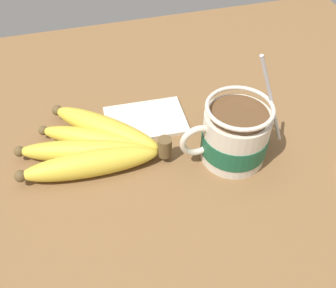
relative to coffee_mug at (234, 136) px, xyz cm
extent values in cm
cube|color=brown|center=(4.53, 3.15, -5.77)|extent=(97.00, 97.00, 3.28)
cylinder|color=beige|center=(-0.11, 0.00, -0.17)|extent=(9.22, 9.22, 7.91)
cylinder|color=#195638|center=(-0.11, 0.00, -0.91)|extent=(9.42, 9.42, 3.22)
torus|color=beige|center=(5.38, 0.00, 0.47)|extent=(5.31, 0.90, 5.31)
cylinder|color=brown|center=(-0.11, 0.00, 3.88)|extent=(8.02, 8.02, 0.40)
torus|color=beige|center=(-0.11, 0.00, 5.06)|extent=(9.22, 9.22, 0.60)
cylinder|color=silver|center=(-4.65, 0.00, 4.98)|extent=(6.34, 0.50, 15.39)
ellipsoid|color=silver|center=(-1.72, 0.00, -2.63)|extent=(3.00, 2.00, 0.80)
cylinder|color=brown|center=(9.58, -1.92, -1.49)|extent=(2.00, 2.00, 3.00)
ellipsoid|color=gold|center=(17.00, -8.95, -2.28)|extent=(15.93, 15.37, 3.71)
sphere|color=brown|center=(23.69, -15.29, -2.28)|extent=(1.67, 1.67, 1.67)
ellipsoid|color=gold|center=(18.29, -6.90, -2.53)|extent=(17.26, 11.74, 3.20)
sphere|color=brown|center=(26.13, -11.39, -2.53)|extent=(1.44, 1.44, 1.44)
ellipsoid|color=gold|center=(20.06, -4.94, -2.41)|extent=(19.99, 8.79, 3.43)
sphere|color=brown|center=(29.59, -7.69, -2.41)|extent=(1.54, 1.54, 1.54)
ellipsoid|color=gold|center=(20.00, -2.36, -2.26)|extent=(18.99, 4.52, 3.73)
sphere|color=brown|center=(29.42, -2.75, -2.26)|extent=(1.68, 1.68, 1.68)
cube|color=beige|center=(10.33, -10.89, -3.83)|extent=(13.14, 9.50, 0.60)
camera|label=1|loc=(19.34, 33.64, 36.28)|focal=40.00mm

